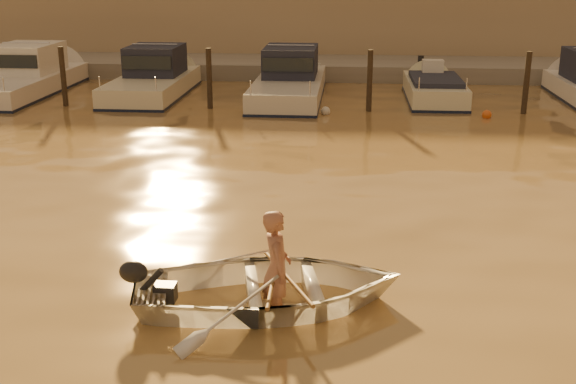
# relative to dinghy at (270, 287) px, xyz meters

# --- Properties ---
(ground_plane) EXTENTS (160.00, 160.00, 0.00)m
(ground_plane) POSITION_rel_dinghy_xyz_m (1.90, 0.47, -0.28)
(ground_plane) COLOR #8F6139
(ground_plane) RESTS_ON ground
(dinghy) EXTENTS (4.33, 3.48, 0.80)m
(dinghy) POSITION_rel_dinghy_xyz_m (0.00, 0.00, 0.00)
(dinghy) COLOR silver
(dinghy) RESTS_ON ground_plane
(person) EXTENTS (0.53, 0.70, 1.73)m
(person) POSITION_rel_dinghy_xyz_m (0.10, 0.02, 0.29)
(person) COLOR #9D644E
(person) RESTS_ON dinghy
(outboard_motor) EXTENTS (0.96, 0.57, 0.70)m
(outboard_motor) POSITION_rel_dinghy_xyz_m (-1.47, -0.30, 0.00)
(outboard_motor) COLOR black
(outboard_motor) RESTS_ON dinghy
(oar_port) EXTENTS (0.90, 1.95, 0.13)m
(oar_port) POSITION_rel_dinghy_xyz_m (0.24, 0.05, 0.14)
(oar_port) COLOR brown
(oar_port) RESTS_ON dinghy
(oar_starboard) EXTENTS (0.12, 2.10, 0.13)m
(oar_starboard) POSITION_rel_dinghy_xyz_m (0.05, 0.01, 0.14)
(oar_starboard) COLOR brown
(oar_starboard) RESTS_ON dinghy
(moored_boat_0) EXTENTS (2.57, 8.05, 1.75)m
(moored_boat_0) POSITION_rel_dinghy_xyz_m (-11.12, 16.47, 0.35)
(moored_boat_0) COLOR silver
(moored_boat_0) RESTS_ON ground_plane
(moored_boat_1) EXTENTS (2.34, 6.92, 1.75)m
(moored_boat_1) POSITION_rel_dinghy_xyz_m (-6.16, 16.47, 0.35)
(moored_boat_1) COLOR beige
(moored_boat_1) RESTS_ON ground_plane
(moored_boat_2) EXTENTS (2.34, 7.83, 1.75)m
(moored_boat_2) POSITION_rel_dinghy_xyz_m (-1.12, 16.47, 0.35)
(moored_boat_2) COLOR beige
(moored_boat_2) RESTS_ON ground_plane
(moored_boat_3) EXTENTS (1.89, 5.53, 0.95)m
(moored_boat_3) POSITION_rel_dinghy_xyz_m (4.05, 16.47, -0.05)
(moored_boat_3) COLOR beige
(moored_boat_3) RESTS_ON ground_plane
(piling_0) EXTENTS (0.18, 0.18, 2.20)m
(piling_0) POSITION_rel_dinghy_xyz_m (-8.60, 14.27, 0.62)
(piling_0) COLOR #2D2319
(piling_0) RESTS_ON ground_plane
(piling_1) EXTENTS (0.18, 0.18, 2.20)m
(piling_1) POSITION_rel_dinghy_xyz_m (-3.60, 14.27, 0.62)
(piling_1) COLOR #2D2319
(piling_1) RESTS_ON ground_plane
(piling_2) EXTENTS (0.18, 0.18, 2.20)m
(piling_2) POSITION_rel_dinghy_xyz_m (1.70, 14.27, 0.62)
(piling_2) COLOR #2D2319
(piling_2) RESTS_ON ground_plane
(piling_3) EXTENTS (0.18, 0.18, 2.20)m
(piling_3) POSITION_rel_dinghy_xyz_m (6.70, 14.27, 0.62)
(piling_3) COLOR #2D2319
(piling_3) RESTS_ON ground_plane
(fender_a) EXTENTS (0.30, 0.30, 0.30)m
(fender_a) POSITION_rel_dinghy_xyz_m (-10.18, 13.21, -0.18)
(fender_a) COLOR white
(fender_a) RESTS_ON ground_plane
(fender_b) EXTENTS (0.30, 0.30, 0.30)m
(fender_b) POSITION_rel_dinghy_xyz_m (-5.53, 13.74, -0.18)
(fender_b) COLOR orange
(fender_b) RESTS_ON ground_plane
(fender_c) EXTENTS (0.30, 0.30, 0.30)m
(fender_c) POSITION_rel_dinghy_xyz_m (0.30, 13.63, -0.18)
(fender_c) COLOR silver
(fender_c) RESTS_ON ground_plane
(fender_d) EXTENTS (0.30, 0.30, 0.30)m
(fender_d) POSITION_rel_dinghy_xyz_m (5.39, 13.51, -0.18)
(fender_d) COLOR #D55519
(fender_d) RESTS_ON ground_plane
(quay) EXTENTS (52.00, 4.00, 1.00)m
(quay) POSITION_rel_dinghy_xyz_m (1.90, 21.97, -0.13)
(quay) COLOR gray
(quay) RESTS_ON ground_plane
(waterfront_building) EXTENTS (46.00, 7.00, 4.80)m
(waterfront_building) POSITION_rel_dinghy_xyz_m (1.90, 27.47, 2.12)
(waterfront_building) COLOR #9E8466
(waterfront_building) RESTS_ON quay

